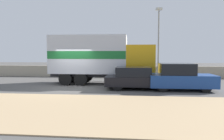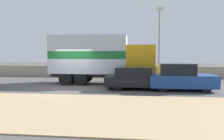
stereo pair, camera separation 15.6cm
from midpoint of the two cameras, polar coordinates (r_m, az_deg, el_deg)
name	(u,v)px [view 2 (the right image)]	position (r m, az deg, el deg)	size (l,w,h in m)	color
ground_plane	(70,88)	(14.33, -10.67, -4.66)	(80.00, 80.00, 0.00)	#514F4C
dirt_shoulder_foreground	(31,108)	(9.56, -19.91, -9.24)	(60.00, 5.75, 0.04)	tan
stone_wall_backdrop	(91,71)	(20.78, -5.29, -0.36)	(60.00, 0.35, 1.06)	#A39984
street_lamp	(159,37)	(19.87, 12.47, 8.33)	(0.56, 0.28, 6.21)	gray
box_truck	(100,57)	(15.95, -2.98, 3.36)	(7.43, 2.35, 3.51)	gold
car_hatchback	(137,78)	(13.69, 6.85, -2.14)	(4.12, 1.76, 1.39)	black
car_sedan_second	(180,77)	(13.82, 17.64, -1.84)	(3.85, 1.85, 1.63)	navy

